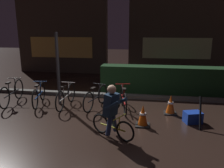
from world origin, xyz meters
name	(u,v)px	position (x,y,z in m)	size (l,w,h in m)	color
ground_plane	(101,121)	(0.00, 0.00, 0.00)	(40.00, 40.00, 0.00)	black
sidewalk_curb	(114,96)	(0.00, 2.20, 0.06)	(12.00, 0.24, 0.12)	#56544F
hedge_row	(163,80)	(1.80, 3.10, 0.51)	(4.80, 0.70, 1.03)	#19381C
storefront_left	(62,33)	(-3.50, 6.50, 2.15)	(4.96, 0.54, 4.32)	#42382D
storefront_right	(176,37)	(2.64, 7.20, 1.96)	(5.07, 0.54, 3.93)	#42382D
street_post	(58,69)	(-1.65, 1.20, 1.16)	(0.10, 0.10, 2.33)	#2D2D33
parked_bike_leftmost	(12,93)	(-3.23, 1.00, 0.36)	(0.46, 1.75, 0.81)	black
parked_bike_left_mid	(39,95)	(-2.30, 1.05, 0.33)	(0.47, 1.55, 0.73)	black
parked_bike_center_left	(66,96)	(-1.35, 1.00, 0.34)	(0.46, 1.61, 0.74)	black
parked_bike_center_right	(96,97)	(-0.39, 1.04, 0.33)	(0.52, 1.52, 0.72)	black
parked_bike_right_mid	(123,99)	(0.49, 0.98, 0.35)	(0.48, 1.63, 0.76)	black
traffic_cone_near	(143,116)	(1.12, -0.10, 0.27)	(0.36, 0.36, 0.56)	black
traffic_cone_far	(171,105)	(1.90, 0.87, 0.28)	(0.36, 0.36, 0.58)	black
blue_crate	(193,117)	(2.43, 0.30, 0.15)	(0.44, 0.32, 0.30)	#193DB7
cyclist	(112,111)	(0.43, -0.82, 0.63)	(1.07, 0.67, 1.25)	black
closed_umbrella	(200,113)	(2.55, 0.05, 0.38)	(0.05, 0.05, 0.85)	black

